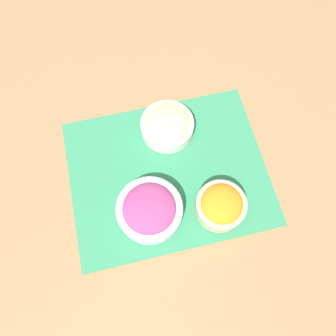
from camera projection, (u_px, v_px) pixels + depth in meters
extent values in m
plane|color=olive|center=(168.00, 172.00, 0.96)|extent=(3.00, 3.00, 0.00)
cube|color=#2D7A51|center=(168.00, 172.00, 0.96)|extent=(0.57, 0.46, 0.00)
cylinder|color=#C6B28E|center=(220.00, 207.00, 0.89)|extent=(0.13, 0.13, 0.06)
torus|color=#C6B28E|center=(222.00, 204.00, 0.86)|extent=(0.13, 0.13, 0.01)
ellipsoid|color=orange|center=(222.00, 204.00, 0.86)|extent=(0.11, 0.11, 0.05)
cylinder|color=silver|center=(167.00, 127.00, 0.98)|extent=(0.16, 0.16, 0.05)
torus|color=silver|center=(167.00, 123.00, 0.96)|extent=(0.15, 0.15, 0.01)
ellipsoid|color=#A8CC7F|center=(167.00, 123.00, 0.96)|extent=(0.13, 0.13, 0.04)
cylinder|color=silver|center=(150.00, 211.00, 0.88)|extent=(0.18, 0.18, 0.06)
torus|color=silver|center=(149.00, 208.00, 0.86)|extent=(0.17, 0.17, 0.01)
ellipsoid|color=#93386B|center=(149.00, 208.00, 0.86)|extent=(0.14, 0.14, 0.04)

